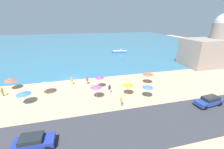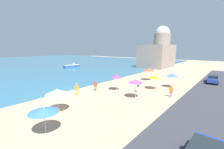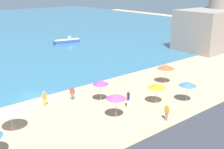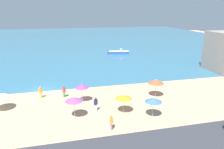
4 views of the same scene
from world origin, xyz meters
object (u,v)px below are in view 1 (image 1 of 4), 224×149
Objects in this scene: beach_umbrella_3 at (45,83)px; beach_umbrella_7 at (148,73)px; beach_umbrella_8 at (148,86)px; bather_2 at (72,80)px; beach_umbrella_9 at (23,93)px; parked_car_2 at (209,101)px; bather_0 at (121,101)px; beach_umbrella_1 at (100,77)px; bather_3 at (87,80)px; skiff_nearshore at (119,52)px; beach_umbrella_5 at (128,84)px; beach_umbrella_6 at (10,80)px; bather_1 at (2,91)px; parked_car_0 at (33,142)px; bather_4 at (110,89)px; harbor_fortress at (212,47)px; beach_umbrella_4 at (96,86)px.

beach_umbrella_3 is 20.02m from beach_umbrella_7.
beach_umbrella_8 reaches higher than bather_2.
beach_umbrella_3 is 1.06× the size of beach_umbrella_9.
beach_umbrella_9 reaches higher than parked_car_2.
bather_2 is (-12.60, 8.75, -1.16)m from beach_umbrella_8.
bather_0 is at bearing -31.35° from beach_umbrella_3.
beach_umbrella_1 reaches higher than parked_car_2.
bather_3 is 31.31m from skiff_nearshore.
beach_umbrella_5 reaches higher than beach_umbrella_9.
beach_umbrella_6 is 14.46m from bather_3.
beach_umbrella_6 reaches higher than bather_3.
bather_1 is at bearing 164.65° from beach_umbrella_8.
parked_car_0 is (-13.65, -8.78, -1.20)m from beach_umbrella_5.
bather_3 is (-6.58, 6.48, -1.11)m from beach_umbrella_5.
parked_car_2 is (20.86, -13.56, -0.11)m from bather_2.
beach_umbrella_1 reaches higher than beach_umbrella_3.
beach_umbrella_1 is 17.30m from bather_1.
parked_car_0 is (-10.59, -9.95, -0.19)m from bather_4.
beach_umbrella_1 is 9.98m from beach_umbrella_3.
bather_4 is (3.52, -5.31, 0.11)m from bather_3.
beach_umbrella_6 is at bearing 151.67° from beach_umbrella_3.
beach_umbrella_6 is at bearing 176.77° from bather_2.
harbor_fortress reaches higher than bather_1.
beach_umbrella_4 reaches higher than bather_2.
beach_umbrella_1 is 3.53m from bather_4.
skiff_nearshore is at bearing 70.00° from bather_4.
beach_umbrella_4 is 1.09× the size of beach_umbrella_6.
bather_0 reaches higher than bather_1.
beach_umbrella_1 is 34.84m from harbor_fortress.
beach_umbrella_7 is 9.21m from bather_4.
parked_car_2 is at bearing -19.40° from bather_1.
beach_umbrella_3 is 18.17m from beach_umbrella_8.
parked_car_2 is at bearing -28.53° from bather_4.
parked_car_2 is at bearing -33.02° from bather_2.
beach_umbrella_8 is at bearing -99.39° from skiff_nearshore.
skiff_nearshore is (29.75, 26.13, -1.54)m from beach_umbrella_6.
bather_0 is 0.12× the size of harbor_fortress.
harbor_fortress is at bearing 21.55° from beach_umbrella_5.
beach_umbrella_3 is at bearing 178.99° from beach_umbrella_7.
bather_4 is at bearing -110.00° from skiff_nearshore.
beach_umbrella_7 is at bearing 41.30° from bather_0.
harbor_fortress is at bearing 12.63° from beach_umbrella_9.
bather_0 is at bearing -138.70° from beach_umbrella_7.
bather_2 is at bearing 37.93° from beach_umbrella_9.
bather_0 is 10.72m from bather_3.
beach_umbrella_7 is (5.72, 3.67, 0.22)m from beach_umbrella_5.
beach_umbrella_4 is at bearing -162.47° from beach_umbrella_7.
beach_umbrella_1 reaches higher than beach_umbrella_6.
parked_car_0 is (0.65, -12.81, -1.24)m from beach_umbrella_3.
bather_3 is at bearing 135.28° from beach_umbrella_1.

